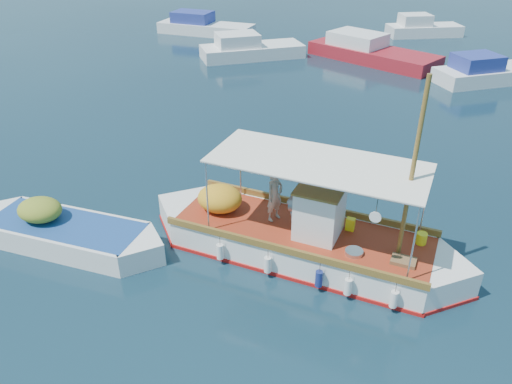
# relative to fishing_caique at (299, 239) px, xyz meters

# --- Properties ---
(ground) EXTENTS (160.00, 160.00, 0.00)m
(ground) POSITION_rel_fishing_caique_xyz_m (-0.09, 0.76, -0.50)
(ground) COLOR black
(ground) RESTS_ON ground
(fishing_caique) EXTENTS (9.37, 3.47, 5.76)m
(fishing_caique) POSITION_rel_fishing_caique_xyz_m (0.00, 0.00, 0.00)
(fishing_caique) COLOR white
(fishing_caique) RESTS_ON ground
(dinghy) EXTENTS (6.38, 1.99, 1.56)m
(dinghy) POSITION_rel_fishing_caique_xyz_m (-6.66, -1.44, -0.18)
(dinghy) COLOR white
(dinghy) RESTS_ON ground
(bg_boat_nw) EXTENTS (6.80, 5.58, 1.80)m
(bg_boat_nw) POSITION_rel_fishing_caique_xyz_m (-7.56, 19.81, -0.01)
(bg_boat_nw) COLOR silver
(bg_boat_nw) RESTS_ON ground
(bg_boat_n) EXTENTS (8.68, 6.35, 1.80)m
(bg_boat_n) POSITION_rel_fishing_caique_xyz_m (-0.01, 21.39, -0.01)
(bg_boat_n) COLOR maroon
(bg_boat_n) RESTS_ON ground
(bg_boat_ne) EXTENTS (6.15, 5.04, 1.80)m
(bg_boat_ne) POSITION_rel_fishing_caique_xyz_m (6.63, 18.59, -0.01)
(bg_boat_ne) COLOR silver
(bg_boat_ne) RESTS_ON ground
(bg_boat_far_w) EXTENTS (7.49, 2.83, 1.80)m
(bg_boat_far_w) POSITION_rel_fishing_caique_xyz_m (-13.02, 25.53, -0.01)
(bg_boat_far_w) COLOR silver
(bg_boat_far_w) RESTS_ON ground
(bg_boat_far_n) EXTENTS (5.81, 4.00, 1.80)m
(bg_boat_far_n) POSITION_rel_fishing_caique_xyz_m (3.18, 29.53, -0.01)
(bg_boat_far_n) COLOR silver
(bg_boat_far_n) RESTS_ON ground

